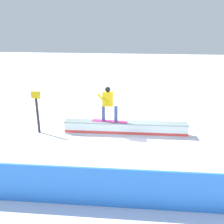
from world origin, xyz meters
TOP-DOWN VIEW (x-y plane):
  - ground_plane at (0.00, 0.00)m, footprint 120.00×120.00m
  - grind_box at (0.00, 0.00)m, footprint 5.08×1.19m
  - snowboarder at (0.70, 0.09)m, footprint 1.48×0.43m
  - safety_fence at (0.00, 4.41)m, footprint 8.15×1.20m
  - trail_marker at (3.59, 0.66)m, footprint 0.40×0.10m

SIDE VIEW (x-z plane):
  - ground_plane at x=0.00m, z-range 0.00..0.00m
  - grind_box at x=0.00m, z-range -0.02..0.51m
  - safety_fence at x=0.00m, z-range 0.00..1.01m
  - trail_marker at x=3.59m, z-range 0.07..1.86m
  - snowboarder at x=0.70m, z-range 0.60..2.07m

